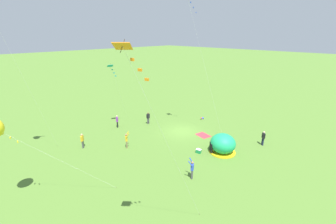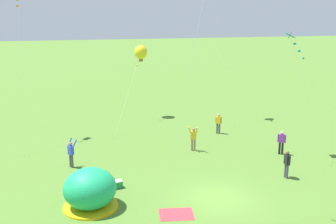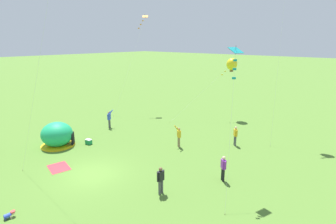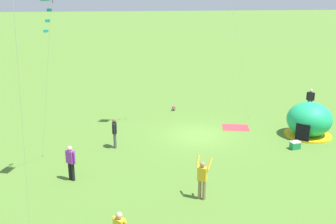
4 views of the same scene
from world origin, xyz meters
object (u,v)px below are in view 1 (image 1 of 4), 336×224
(person_strolling, at_px, (148,117))
(person_far_back, at_px, (127,140))
(person_arms_raised, at_px, (192,169))
(kite_blue, at_px, (190,5))
(cooler_box, at_px, (199,151))
(popup_tent, at_px, (223,144))
(person_with_toddler, at_px, (82,140))
(person_watching_sky, at_px, (117,121))
(kite_teal, at_px, (112,69))
(kite_orange, at_px, (131,61))
(person_center_field, at_px, (263,137))
(toddler_crawling, at_px, (202,118))

(person_strolling, distance_m, person_far_back, 7.27)
(person_arms_raised, bearing_deg, kite_blue, -47.14)
(cooler_box, bearing_deg, person_arms_raised, 120.03)
(popup_tent, height_order, person_with_toddler, popup_tent)
(kite_blue, bearing_deg, person_with_toddler, 65.16)
(person_arms_raised, bearing_deg, person_with_toddler, 19.03)
(person_watching_sky, bearing_deg, kite_teal, -0.69)
(cooler_box, height_order, kite_orange, kite_orange)
(popup_tent, height_order, kite_teal, kite_teal)
(person_arms_raised, bearing_deg, kite_teal, -6.80)
(popup_tent, height_order, person_center_field, popup_tent)
(person_with_toddler, bearing_deg, person_watching_sky, -69.72)
(person_with_toddler, bearing_deg, popup_tent, -138.81)
(toddler_crawling, xyz_separation_m, person_watching_sky, (6.39, 10.54, 0.79))
(toddler_crawling, relative_size, person_strolling, 0.32)
(popup_tent, bearing_deg, person_strolling, 2.03)
(person_center_field, relative_size, kite_blue, 0.11)
(person_strolling, height_order, kite_teal, kite_teal)
(person_strolling, bearing_deg, person_with_toddler, 91.03)
(person_far_back, xyz_separation_m, kite_teal, (6.03, -2.51, 6.89))
(cooler_box, bearing_deg, kite_teal, 10.27)
(person_far_back, xyz_separation_m, kite_blue, (-1.85, -8.13, 14.01))
(person_watching_sky, bearing_deg, kite_blue, -143.38)
(person_arms_raised, bearing_deg, person_center_field, -99.59)
(toddler_crawling, relative_size, kite_orange, 0.05)
(cooler_box, distance_m, kite_orange, 17.03)
(cooler_box, relative_size, kite_blue, 0.04)
(popup_tent, height_order, person_strolling, popup_tent)
(kite_orange, bearing_deg, popup_tent, -75.88)
(cooler_box, distance_m, person_watching_sky, 12.31)
(popup_tent, distance_m, cooler_box, 2.69)
(kite_orange, bearing_deg, person_far_back, -31.99)
(popup_tent, height_order, person_arms_raised, popup_tent)
(person_arms_raised, xyz_separation_m, person_center_field, (-1.79, -10.60, -0.03))
(kite_teal, relative_size, kite_orange, 0.72)
(popup_tent, xyz_separation_m, person_far_back, (8.08, 6.69, 0.00))
(kite_teal, bearing_deg, person_arms_raised, 173.20)
(toddler_crawling, height_order, person_far_back, person_far_back)
(toddler_crawling, relative_size, kite_blue, 0.03)
(person_watching_sky, height_order, kite_blue, kite_blue)
(kite_teal, bearing_deg, cooler_box, -169.73)
(person_watching_sky, bearing_deg, person_with_toddler, 110.28)
(cooler_box, distance_m, person_arms_raised, 4.69)
(kite_orange, bearing_deg, person_watching_sky, -29.40)
(cooler_box, distance_m, kite_teal, 14.76)
(popup_tent, xyz_separation_m, person_arms_raised, (-0.61, 5.94, 0.00))
(person_with_toddler, xyz_separation_m, kite_teal, (2.53, -5.96, 6.93))
(person_arms_raised, height_order, person_center_field, person_arms_raised)
(person_with_toddler, height_order, person_far_back, person_far_back)
(toddler_crawling, xyz_separation_m, person_arms_raised, (-8.00, 12.29, 0.82))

